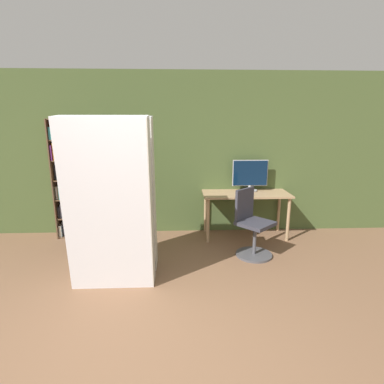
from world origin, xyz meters
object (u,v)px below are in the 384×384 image
Objects in this scene: monitor at (250,175)px; office_chair at (252,228)px; bookshelf at (73,181)px; mattress_near at (109,206)px; mattress_far at (117,197)px.

office_chair is (-0.15, -0.88, -0.62)m from monitor.
mattress_near is (0.98, -1.67, 0.04)m from bookshelf.
bookshelf is at bearing 162.25° from office_chair.
mattress_near reaches higher than office_chair.
bookshelf is (-2.94, 0.02, -0.08)m from monitor.
mattress_near is at bearing -156.72° from office_chair.
mattress_far is (-1.81, -0.37, 0.58)m from office_chair.
monitor is at bearing 40.14° from mattress_near.
monitor is 2.33m from mattress_far.
monitor is 2.57m from mattress_near.
monitor is at bearing -0.34° from bookshelf.
office_chair is at bearing 23.28° from mattress_near.
bookshelf is (-2.79, 0.89, 0.54)m from office_chair.
bookshelf is 1.60m from mattress_far.
office_chair is 2.06m from mattress_near.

